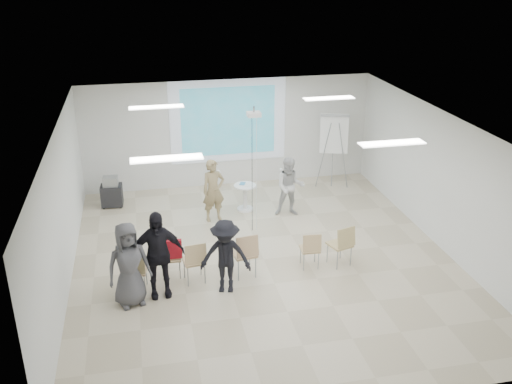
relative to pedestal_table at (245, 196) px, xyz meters
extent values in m
cube|color=beige|center=(-0.10, -2.62, -0.44)|extent=(8.00, 9.00, 0.10)
cube|color=white|center=(-0.10, -2.62, 2.66)|extent=(8.00, 9.00, 0.10)
cube|color=silver|center=(-0.10, 1.93, 1.11)|extent=(8.00, 0.10, 3.00)
cube|color=silver|center=(-4.15, -2.62, 1.11)|extent=(0.10, 9.00, 3.00)
cube|color=silver|center=(3.95, -2.62, 1.11)|extent=(0.10, 9.00, 3.00)
cube|color=silver|center=(-0.10, 1.86, 1.46)|extent=(3.20, 0.01, 2.30)
cube|color=teal|center=(-0.10, 1.85, 1.46)|extent=(2.60, 0.01, 1.90)
cylinder|color=white|center=(0.00, 0.00, -0.37)|extent=(0.54, 0.54, 0.05)
cylinder|color=silver|center=(0.00, 0.00, -0.06)|extent=(0.15, 0.15, 0.62)
cylinder|color=white|center=(0.00, 0.00, 0.27)|extent=(0.74, 0.74, 0.04)
cube|color=white|center=(0.03, -0.04, 0.30)|extent=(0.21, 0.16, 0.01)
cube|color=teal|center=(-0.05, 0.08, 0.31)|extent=(0.19, 0.23, 0.01)
imported|color=#98855D|center=(-0.86, -0.42, 0.49)|extent=(0.72, 0.57, 1.77)
imported|color=silver|center=(1.04, -0.51, 0.44)|extent=(0.92, 0.80, 1.67)
cube|color=white|center=(-0.68, -0.17, 0.77)|extent=(0.07, 0.14, 0.04)
cube|color=white|center=(0.86, -0.26, 0.74)|extent=(0.07, 0.14, 0.04)
cube|color=tan|center=(-2.77, -3.26, 0.01)|extent=(0.43, 0.43, 0.04)
cube|color=tan|center=(-2.80, -3.43, 0.24)|extent=(0.39, 0.13, 0.36)
cylinder|color=gray|center=(-2.95, -3.39, -0.19)|extent=(0.02, 0.02, 0.40)
cylinder|color=gray|center=(-2.64, -3.43, -0.19)|extent=(0.02, 0.02, 0.40)
cylinder|color=gray|center=(-2.90, -3.08, -0.19)|extent=(0.02, 0.02, 0.40)
cylinder|color=gray|center=(-2.60, -3.13, -0.19)|extent=(0.02, 0.02, 0.40)
cube|color=tan|center=(-2.08, -2.88, 0.01)|extent=(0.39, 0.39, 0.04)
cube|color=tan|center=(-2.08, -3.06, 0.24)|extent=(0.38, 0.09, 0.36)
cylinder|color=gray|center=(-2.24, -3.02, -0.19)|extent=(0.02, 0.02, 0.40)
cylinder|color=gray|center=(-1.93, -3.04, -0.19)|extent=(0.02, 0.02, 0.40)
cylinder|color=#919298|center=(-2.22, -2.72, -0.19)|extent=(0.02, 0.02, 0.40)
cylinder|color=#92949A|center=(-1.92, -2.73, -0.19)|extent=(0.02, 0.02, 0.40)
cube|color=tan|center=(-1.65, -3.18, 0.06)|extent=(0.47, 0.47, 0.04)
cube|color=tan|center=(-1.63, -3.38, 0.31)|extent=(0.43, 0.14, 0.40)
cylinder|color=gray|center=(-1.80, -3.37, -0.17)|extent=(0.02, 0.02, 0.44)
cylinder|color=gray|center=(-1.46, -3.32, -0.17)|extent=(0.02, 0.02, 0.44)
cylinder|color=gray|center=(-1.84, -3.03, -0.17)|extent=(0.02, 0.02, 0.44)
cylinder|color=gray|center=(-1.50, -2.98, -0.17)|extent=(0.02, 0.02, 0.44)
cube|color=tan|center=(-0.63, -3.15, 0.10)|extent=(0.52, 0.52, 0.04)
cube|color=tan|center=(-0.60, -3.37, 0.37)|extent=(0.46, 0.16, 0.43)
cylinder|color=#95989D|center=(-0.79, -3.36, -0.15)|extent=(0.03, 0.03, 0.48)
cylinder|color=gray|center=(-0.42, -3.31, -0.15)|extent=(0.03, 0.03, 0.48)
cylinder|color=#909498|center=(-0.84, -3.00, -0.15)|extent=(0.03, 0.03, 0.48)
cylinder|color=gray|center=(-0.48, -2.95, -0.15)|extent=(0.03, 0.03, 0.48)
cube|color=tan|center=(0.78, -3.11, 0.02)|extent=(0.41, 0.41, 0.04)
cube|color=tan|center=(0.76, -3.29, 0.25)|extent=(0.39, 0.10, 0.37)
cylinder|color=gray|center=(0.61, -3.25, -0.19)|extent=(0.02, 0.02, 0.40)
cylinder|color=#93959B|center=(0.92, -3.27, -0.19)|extent=(0.02, 0.02, 0.40)
cylinder|color=gray|center=(0.63, -2.94, -0.19)|extent=(0.02, 0.02, 0.40)
cylinder|color=gray|center=(0.94, -2.96, -0.19)|extent=(0.02, 0.02, 0.40)
cube|color=tan|center=(1.42, -3.14, 0.07)|extent=(0.54, 0.54, 0.04)
cube|color=tan|center=(1.48, -3.34, 0.33)|extent=(0.44, 0.21, 0.41)
cylinder|color=gray|center=(1.30, -3.36, -0.17)|extent=(0.03, 0.03, 0.45)
cylinder|color=gray|center=(1.64, -3.26, -0.17)|extent=(0.03, 0.03, 0.45)
cylinder|color=#919599|center=(1.20, -3.03, -0.17)|extent=(0.03, 0.03, 0.45)
cylinder|color=gray|center=(1.53, -2.92, -0.17)|extent=(0.03, 0.03, 0.45)
cube|color=#AA1421|center=(-2.08, -3.10, 0.33)|extent=(0.42, 0.11, 0.40)
imported|color=black|center=(-1.65, -3.16, 0.09)|extent=(0.36, 0.28, 0.03)
imported|color=black|center=(-2.36, -3.54, 0.61)|extent=(1.20, 0.76, 2.01)
imported|color=black|center=(-1.09, -3.66, 0.46)|extent=(1.23, 0.87, 1.71)
imported|color=#525155|center=(-2.90, -3.73, 0.53)|extent=(1.04, 0.83, 1.85)
cylinder|color=gray|center=(2.38, 0.96, 0.59)|extent=(0.29, 0.33, 1.92)
cylinder|color=gray|center=(2.90, 0.80, 0.59)|extent=(0.42, 0.13, 1.92)
cylinder|color=gray|center=(2.74, 1.21, 0.59)|extent=(0.15, 0.42, 1.92)
cube|color=white|center=(2.68, 1.00, 1.18)|extent=(0.79, 0.44, 1.08)
cube|color=gray|center=(2.69, 1.05, 1.67)|extent=(0.77, 0.29, 0.07)
cube|color=black|center=(-3.34, 0.96, -0.09)|extent=(0.57, 0.46, 0.54)
cube|color=#93979B|center=(-3.34, 0.96, 0.30)|extent=(0.40, 0.35, 0.24)
cylinder|color=black|center=(-3.57, 0.81, -0.36)|extent=(0.07, 0.07, 0.06)
cylinder|color=black|center=(-3.14, 0.79, -0.36)|extent=(0.07, 0.07, 0.06)
cylinder|color=black|center=(-3.55, 1.13, -0.36)|extent=(0.07, 0.07, 0.06)
cylinder|color=black|center=(-3.12, 1.11, -0.36)|extent=(0.07, 0.07, 0.06)
cube|color=white|center=(0.00, -1.12, 2.43)|extent=(0.30, 0.25, 0.10)
cylinder|color=gray|center=(0.00, -1.12, 2.54)|extent=(0.04, 0.04, 0.14)
cylinder|color=black|center=(-0.06, -1.20, 0.99)|extent=(0.01, 0.01, 2.77)
cylinder|color=white|center=(0.04, -1.22, 0.99)|extent=(0.01, 0.01, 2.77)
cube|color=white|center=(-2.10, -0.62, 2.58)|extent=(1.20, 0.30, 0.02)
cube|color=white|center=(1.90, -0.62, 2.58)|extent=(1.20, 0.30, 0.02)
cube|color=white|center=(-2.10, -4.12, 2.58)|extent=(1.20, 0.30, 0.02)
cube|color=white|center=(1.90, -4.12, 2.58)|extent=(1.20, 0.30, 0.02)
camera|label=1|loc=(-2.50, -13.14, 5.71)|focal=40.00mm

